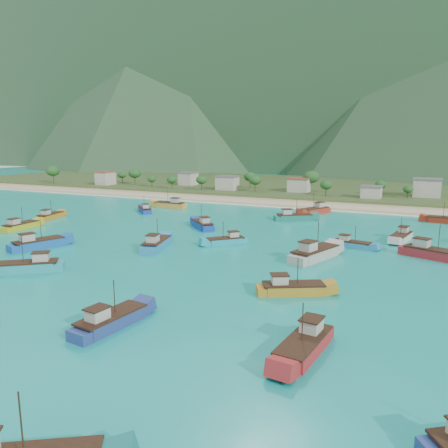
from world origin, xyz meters
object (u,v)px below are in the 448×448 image
at_px(boat_0, 145,210).
at_px(boat_6, 352,245).
at_px(boat_1, 156,245).
at_px(boat_23, 401,237).
at_px(boat_11, 446,220).
at_px(boat_20, 315,254).
at_px(boat_24, 315,211).
at_px(boat_19, 110,322).
at_px(boat_12, 20,226).
at_px(boat_14, 294,218).
at_px(boat_17, 38,244).
at_px(boat_29, 304,346).
at_px(boat_9, 29,267).
at_px(boat_7, 170,205).
at_px(boat_18, 292,289).
at_px(boat_3, 50,216).
at_px(boat_15, 202,225).
at_px(boat_4, 433,254).
at_px(boat_28, 226,241).

xyz_separation_m(boat_0, boat_6, (68.56, -20.97, -0.12)).
bearing_deg(boat_1, boat_23, 18.18).
bearing_deg(boat_11, boat_20, 161.73).
xyz_separation_m(boat_11, boat_24, (-37.19, 0.99, 0.09)).
bearing_deg(boat_19, boat_0, 129.59).
bearing_deg(boat_19, boat_12, 154.60).
xyz_separation_m(boat_12, boat_19, (61.40, -38.71, 0.01)).
xyz_separation_m(boat_6, boat_14, (-20.71, 26.85, 0.25)).
xyz_separation_m(boat_11, boat_17, (-79.62, -69.87, 0.09)).
xyz_separation_m(boat_1, boat_29, (40.79, -32.68, -0.07)).
distance_m(boat_12, boat_24, 85.58).
bearing_deg(boat_9, boat_17, 5.30).
relative_size(boat_6, boat_19, 0.83).
bearing_deg(boat_24, boat_17, 85.04).
relative_size(boat_19, boat_29, 0.98).
height_order(boat_7, boat_11, boat_7).
relative_size(boat_18, boat_19, 0.96).
bearing_deg(boat_7, boat_1, -149.95).
bearing_deg(boat_20, boat_19, -90.98).
xyz_separation_m(boat_3, boat_23, (95.61, 13.08, 0.01)).
relative_size(boat_17, boat_23, 1.14).
height_order(boat_3, boat_9, boat_9).
xyz_separation_m(boat_0, boat_9, (20.70, -63.44, 0.14)).
bearing_deg(boat_19, boat_9, 162.81).
distance_m(boat_3, boat_14, 71.51).
relative_size(boat_3, boat_18, 1.01).
xyz_separation_m(boat_0, boat_15, (29.44, -15.65, 0.11)).
relative_size(boat_0, boat_23, 0.85).
bearing_deg(boat_23, boat_12, 27.69).
bearing_deg(boat_4, boat_12, -61.18).
relative_size(boat_12, boat_19, 0.97).
relative_size(boat_4, boat_18, 1.20).
relative_size(boat_24, boat_28, 1.39).
bearing_deg(boat_4, boat_9, -37.17).
height_order(boat_0, boat_17, boat_17).
bearing_deg(boat_3, boat_23, -4.19).
bearing_deg(boat_14, boat_18, -17.02).
xyz_separation_m(boat_11, boat_20, (-24.04, -53.68, 0.24)).
height_order(boat_9, boat_18, boat_9).
relative_size(boat_7, boat_24, 0.99).
relative_size(boat_1, boat_20, 0.88).
bearing_deg(boat_3, boat_19, -50.76).
bearing_deg(boat_19, boat_14, 97.57).
xyz_separation_m(boat_0, boat_19, (48.90, -76.01, 0.08)).
distance_m(boat_20, boat_29, 39.15).
bearing_deg(boat_1, boat_17, -170.25).
distance_m(boat_3, boat_17, 38.13).
height_order(boat_7, boat_9, boat_7).
relative_size(boat_11, boat_29, 0.99).
height_order(boat_6, boat_12, boat_12).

